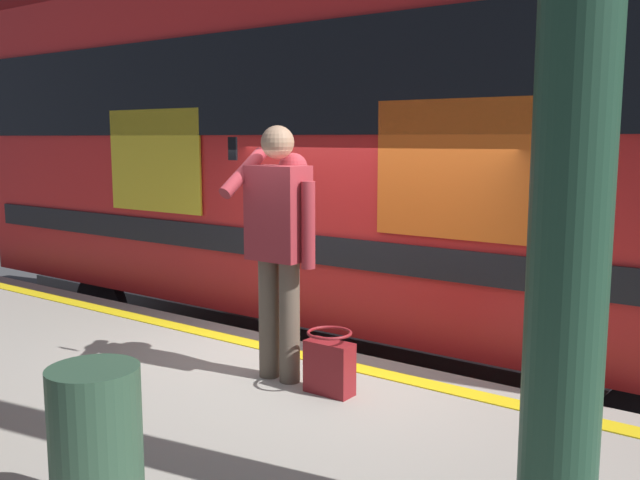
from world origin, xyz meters
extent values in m
plane|color=#3D3D3F|center=(0.00, 0.00, 0.00)|extent=(23.52, 23.52, 0.00)
cube|color=yellow|center=(0.00, 0.30, 0.95)|extent=(12.52, 0.16, 0.01)
cube|color=slate|center=(0.00, -1.12, 0.08)|extent=(16.61, 0.08, 0.16)
cube|color=slate|center=(0.00, -2.56, 0.08)|extent=(16.61, 0.08, 0.16)
cube|color=red|center=(0.84, -1.84, 2.51)|extent=(9.29, 3.04, 3.11)
cube|color=black|center=(0.84, -0.30, 3.05)|extent=(8.83, 0.03, 0.90)
cube|color=black|center=(0.84, -0.30, 1.65)|extent=(8.83, 0.03, 0.24)
cube|color=#D85919|center=(-0.79, -0.30, 2.35)|extent=(1.30, 0.02, 1.01)
cube|color=gold|center=(2.46, -0.30, 2.35)|extent=(1.30, 0.02, 1.01)
cylinder|color=black|center=(3.86, -0.62, 0.58)|extent=(0.84, 0.12, 0.84)
cylinder|color=black|center=(3.86, -3.06, 0.58)|extent=(0.84, 0.12, 0.84)
cylinder|color=brown|center=(-0.13, 0.79, 1.36)|extent=(0.14, 0.14, 0.83)
cylinder|color=brown|center=(0.05, 0.79, 1.36)|extent=(0.14, 0.14, 0.83)
cube|color=maroon|center=(-0.04, 0.79, 2.08)|extent=(0.40, 0.24, 0.63)
sphere|color=maroon|center=(-0.04, 0.63, 2.38)|extent=(0.20, 0.20, 0.20)
sphere|color=tan|center=(-0.04, 0.79, 2.55)|extent=(0.22, 0.22, 0.22)
cylinder|color=maroon|center=(-0.29, 0.79, 2.02)|extent=(0.09, 0.09, 0.56)
cylinder|color=maroon|center=(0.19, 0.87, 2.35)|extent=(0.09, 0.42, 0.33)
cube|color=black|center=(0.19, 0.97, 2.51)|extent=(0.07, 0.02, 0.15)
cube|color=maroon|center=(-0.47, 0.82, 1.12)|extent=(0.32, 0.15, 0.34)
torus|color=maroon|center=(-0.47, 0.82, 1.35)|extent=(0.29, 0.29, 0.02)
cylinder|color=#1E3F2D|center=(-2.21, 1.70, 2.66)|extent=(0.30, 0.30, 3.43)
cylinder|color=#2D4C38|center=(-0.61, 2.67, 1.30)|extent=(0.38, 0.38, 0.70)
camera|label=1|loc=(-2.98, 4.34, 2.58)|focal=39.33mm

